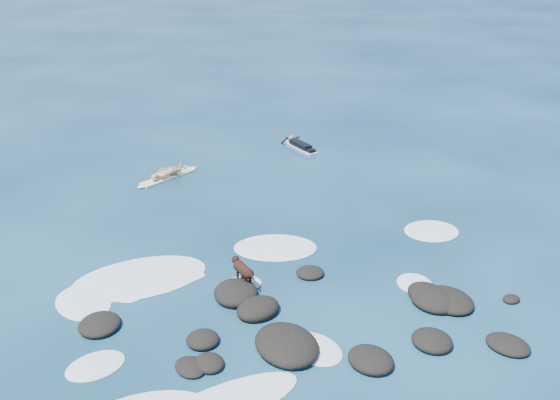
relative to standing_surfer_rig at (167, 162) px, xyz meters
name	(u,v)px	position (x,y,z in m)	size (l,w,h in m)	color
ground	(304,286)	(1.84, -9.57, -0.69)	(160.00, 160.00, 0.00)	#0A2642
reef_rocks	(307,332)	(0.99, -11.75, -0.58)	(13.00, 6.42, 0.55)	black
breaking_foam	(203,309)	(-1.16, -9.65, -0.68)	(13.53, 8.71, 0.12)	white
standing_surfer_rig	(167,162)	(0.00, 0.00, 0.00)	(2.85, 1.62, 1.74)	#ECEABD
paddling_surfer_rig	(300,145)	(6.44, 1.34, -0.54)	(1.13, 2.41, 0.42)	silver
dog	(243,269)	(0.23, -8.88, -0.16)	(0.47, 1.25, 0.80)	black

